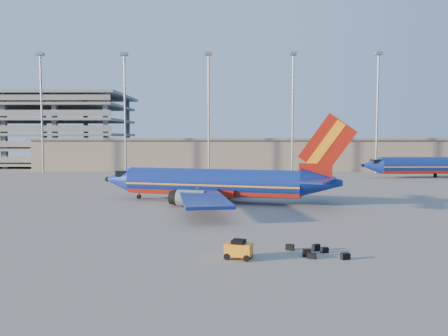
# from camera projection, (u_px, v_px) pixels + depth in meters

# --- Properties ---
(ground) EXTENTS (220.00, 220.00, 0.00)m
(ground) POSITION_uv_depth(u_px,v_px,m) (230.00, 201.00, 58.90)
(ground) COLOR slate
(ground) RESTS_ON ground
(terminal_building) EXTENTS (122.00, 16.00, 8.50)m
(terminal_building) POSITION_uv_depth(u_px,v_px,m) (267.00, 154.00, 116.33)
(terminal_building) COLOR gray
(terminal_building) RESTS_ON ground
(parking_garage) EXTENTS (62.00, 32.00, 21.40)m
(parking_garage) POSITION_uv_depth(u_px,v_px,m) (26.00, 127.00, 132.75)
(parking_garage) COLOR slate
(parking_garage) RESTS_ON ground
(light_mast_row) EXTENTS (101.60, 1.60, 28.65)m
(light_mast_row) POSITION_uv_depth(u_px,v_px,m) (251.00, 100.00, 103.50)
(light_mast_row) COLOR gray
(light_mast_row) RESTS_ON ground
(aircraft_main) EXTENTS (33.63, 31.94, 11.60)m
(aircraft_main) POSITION_uv_depth(u_px,v_px,m) (218.00, 184.00, 57.85)
(aircraft_main) COLOR navy
(aircraft_main) RESTS_ON ground
(aircraft_second) EXTENTS (34.45, 13.42, 11.66)m
(aircraft_second) POSITION_uv_depth(u_px,v_px,m) (440.00, 165.00, 93.17)
(aircraft_second) COLOR navy
(aircraft_second) RESTS_ON ground
(baggage_tug) EXTENTS (2.14, 1.64, 1.36)m
(baggage_tug) POSITION_uv_depth(u_px,v_px,m) (239.00, 249.00, 30.84)
(baggage_tug) COLOR orange
(baggage_tug) RESTS_ON ground
(luggage_pile) EXTENTS (4.26, 3.09, 0.55)m
(luggage_pile) POSITION_uv_depth(u_px,v_px,m) (315.00, 251.00, 32.01)
(luggage_pile) COLOR black
(luggage_pile) RESTS_ON ground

